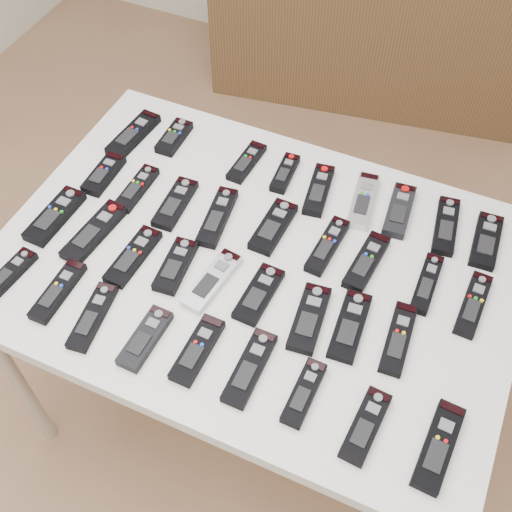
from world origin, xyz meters
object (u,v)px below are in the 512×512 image
at_px(remote_7, 446,226).
at_px(remote_4, 319,190).
at_px(remote_21, 176,266).
at_px(remote_31, 197,350).
at_px(remote_23, 259,294).
at_px(remote_16, 427,284).
at_px(remote_13, 273,227).
at_px(remote_20, 133,256).
at_px(remote_32, 250,368).
at_px(remote_3, 285,173).
at_px(remote_22, 212,280).
at_px(remote_18, 55,216).
at_px(remote_34, 366,426).
at_px(table, 256,275).
at_px(remote_5, 363,201).
at_px(remote_9, 104,174).
at_px(remote_11, 175,203).
at_px(remote_6, 399,211).
at_px(remote_35, 439,446).
at_px(remote_28, 58,291).
at_px(remote_10, 137,188).
at_px(remote_14, 327,246).
at_px(remote_30, 145,338).
at_px(remote_29, 93,317).
at_px(remote_2, 247,162).
at_px(remote_17, 473,304).
at_px(remote_19, 95,232).
at_px(remote_25, 350,326).
at_px(remote_24, 309,318).
at_px(remote_8, 486,241).
at_px(remote_0, 133,135).
at_px(remote_1, 174,137).
at_px(remote_12, 218,217).
at_px(remote_15, 366,262).

bearing_deg(remote_7, remote_4, 175.09).
height_order(remote_21, remote_31, same).
bearing_deg(remote_23, remote_16, 30.78).
xyz_separation_m(remote_13, remote_16, (0.40, -0.01, -0.00)).
height_order(remote_20, remote_32, same).
height_order(remote_3, remote_22, remote_3).
distance_m(remote_18, remote_34, 0.92).
bearing_deg(remote_4, table, -110.33).
bearing_deg(remote_21, remote_5, 42.68).
xyz_separation_m(remote_9, remote_11, (0.22, -0.01, -0.00)).
relative_size(remote_6, remote_31, 1.02).
height_order(remote_34, remote_35, remote_35).
xyz_separation_m(remote_4, remote_28, (-0.44, -0.55, -0.00)).
xyz_separation_m(remote_10, remote_14, (0.52, 0.02, 0.00)).
bearing_deg(remote_30, remote_16, 38.56).
bearing_deg(remote_5, remote_29, -134.74).
xyz_separation_m(remote_2, remote_30, (0.03, -0.59, 0.00)).
bearing_deg(remote_17, remote_19, -167.06).
distance_m(remote_10, remote_20, 0.23).
bearing_deg(remote_14, remote_29, -131.40).
bearing_deg(remote_10, remote_28, -89.58).
height_order(remote_20, remote_28, remote_28).
relative_size(remote_25, remote_34, 1.10).
distance_m(remote_24, remote_30, 0.37).
height_order(remote_8, remote_10, remote_10).
bearing_deg(remote_17, remote_6, 141.02).
distance_m(table, remote_20, 0.30).
bearing_deg(remote_31, remote_5, 72.12).
bearing_deg(remote_22, remote_35, -9.21).
bearing_deg(remote_8, remote_9, -172.23).
height_order(remote_20, remote_21, remote_21).
bearing_deg(remote_2, remote_24, -46.37).
height_order(remote_6, remote_9, same).
bearing_deg(table, remote_16, 13.65).
bearing_deg(remote_13, remote_0, 165.15).
bearing_deg(remote_11, remote_13, 3.43).
relative_size(remote_6, remote_30, 1.08).
height_order(remote_6, remote_13, remote_6).
height_order(remote_3, remote_5, remote_5).
relative_size(remote_1, remote_30, 0.85).
relative_size(remote_11, remote_23, 1.05).
height_order(remote_12, remote_35, remote_12).
relative_size(remote_9, remote_35, 0.77).
distance_m(remote_16, remote_21, 0.59).
relative_size(remote_6, remote_11, 1.00).
bearing_deg(remote_34, remote_23, 152.01).
bearing_deg(remote_1, remote_6, -1.71).
height_order(table, remote_15, remote_15).
bearing_deg(remote_32, remote_22, 135.49).
xyz_separation_m(remote_9, remote_14, (0.63, 0.01, 0.00)).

